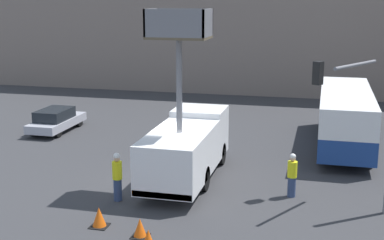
% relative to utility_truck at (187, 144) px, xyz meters
% --- Properties ---
extents(ground_plane, '(120.00, 120.00, 0.00)m').
position_rel_utility_truck_xyz_m(ground_plane, '(-1.11, -0.70, -1.60)').
color(ground_plane, '#333335').
extents(building_backdrop_far, '(44.00, 10.00, 11.69)m').
position_rel_utility_truck_xyz_m(building_backdrop_far, '(-1.11, 25.51, 4.24)').
color(building_backdrop_far, gray).
rests_on(building_backdrop_far, ground_plane).
extents(utility_truck, '(2.36, 7.25, 7.30)m').
position_rel_utility_truck_xyz_m(utility_truck, '(0.00, 0.00, 0.00)').
color(utility_truck, white).
rests_on(utility_truck, ground_plane).
extents(city_bus, '(2.59, 10.02, 2.97)m').
position_rel_utility_truck_xyz_m(city_bus, '(6.73, 7.04, 0.17)').
color(city_bus, navy).
rests_on(city_bus, ground_plane).
extents(traffic_light_pole, '(2.99, 2.74, 5.63)m').
position_rel_utility_truck_xyz_m(traffic_light_pole, '(7.00, -1.26, 2.22)').
color(traffic_light_pole, slate).
rests_on(traffic_light_pole, ground_plane).
extents(road_worker_near_truck, '(0.38, 0.38, 1.93)m').
position_rel_utility_truck_xyz_m(road_worker_near_truck, '(-1.98, -3.05, -0.62)').
color(road_worker_near_truck, navy).
rests_on(road_worker_near_truck, ground_plane).
extents(road_worker_directing, '(0.38, 0.38, 1.78)m').
position_rel_utility_truck_xyz_m(road_worker_directing, '(4.55, -0.99, -0.71)').
color(road_worker_directing, navy).
rests_on(road_worker_directing, ground_plane).
extents(traffic_cone_near_truck, '(0.56, 0.56, 0.64)m').
position_rel_utility_truck_xyz_m(traffic_cone_near_truck, '(-0.06, -5.90, -1.30)').
color(traffic_cone_near_truck, black).
rests_on(traffic_cone_near_truck, ground_plane).
extents(traffic_cone_mid_road, '(0.58, 0.58, 0.66)m').
position_rel_utility_truck_xyz_m(traffic_cone_mid_road, '(0.50, -6.68, -1.29)').
color(traffic_cone_mid_road, black).
rests_on(traffic_cone_mid_road, ground_plane).
extents(traffic_cone_far_side, '(0.62, 0.62, 0.70)m').
position_rel_utility_truck_xyz_m(traffic_cone_far_side, '(-1.69, -5.48, -1.27)').
color(traffic_cone_far_side, black).
rests_on(traffic_cone_far_side, ground_plane).
extents(parked_car_curbside, '(1.76, 4.34, 1.35)m').
position_rel_utility_truck_xyz_m(parked_car_curbside, '(-9.59, 6.31, -0.91)').
color(parked_car_curbside, '#A8A8B2').
rests_on(parked_car_curbside, ground_plane).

